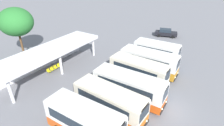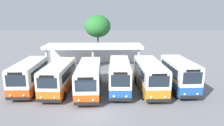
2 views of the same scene
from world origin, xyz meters
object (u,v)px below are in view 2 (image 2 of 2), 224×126
object	(u,v)px
city_bus_middle_cream	(89,77)
waiting_chair_fourth_seat	(98,62)
city_bus_fourth_amber	(120,75)
waiting_chair_second_from_end	(91,62)
waiting_chair_middle_seat	(95,62)
city_bus_nearest_orange	(30,75)
city_bus_fifth_blue	(150,75)
waiting_chair_end_by_column	(87,62)
city_bus_far_end_green	(179,74)
city_bus_second_in_row	(59,76)

from	to	relation	value
city_bus_middle_cream	waiting_chair_fourth_seat	world-z (taller)	city_bus_middle_cream
city_bus_fourth_amber	waiting_chair_second_from_end	xyz separation A→B (m)	(-3.95, 11.29, -1.28)
waiting_chair_second_from_end	waiting_chair_middle_seat	bearing A→B (deg)	-1.29
city_bus_nearest_orange	waiting_chair_middle_seat	world-z (taller)	city_bus_nearest_orange
city_bus_middle_cream	city_bus_fifth_blue	xyz separation A→B (m)	(6.47, 0.36, 0.07)
city_bus_fifth_blue	waiting_chair_end_by_column	size ratio (longest dim) A/B	9.04
waiting_chair_end_by_column	waiting_chair_middle_seat	world-z (taller)	same
city_bus_far_end_green	waiting_chair_second_from_end	xyz separation A→B (m)	(-10.42, 11.19, -1.32)
city_bus_middle_cream	city_bus_far_end_green	distance (m)	9.72
city_bus_nearest_orange	waiting_chair_second_from_end	bearing A→B (deg)	62.24
city_bus_fifth_blue	city_bus_far_end_green	size ratio (longest dim) A/B	1.16
city_bus_fourth_amber	city_bus_second_in_row	bearing A→B (deg)	-179.70
city_bus_second_in_row	city_bus_middle_cream	size ratio (longest dim) A/B	0.93
city_bus_fifth_blue	waiting_chair_second_from_end	distance (m)	13.48
city_bus_far_end_green	waiting_chair_middle_seat	xyz separation A→B (m)	(-9.82, 11.18, -1.32)
city_bus_far_end_green	waiting_chair_end_by_column	distance (m)	15.76
city_bus_middle_cream	city_bus_fourth_amber	size ratio (longest dim) A/B	1.10
city_bus_far_end_green	waiting_chair_middle_seat	bearing A→B (deg)	131.31
city_bus_fourth_amber	waiting_chair_fourth_seat	world-z (taller)	city_bus_fourth_amber
city_bus_middle_cream	city_bus_far_end_green	xyz separation A→B (m)	(9.70, 0.51, 0.14)
city_bus_nearest_orange	city_bus_far_end_green	world-z (taller)	city_bus_far_end_green
waiting_chair_second_from_end	city_bus_far_end_green	bearing A→B (deg)	-47.05
waiting_chair_fourth_seat	city_bus_middle_cream	bearing A→B (deg)	-92.34
waiting_chair_second_from_end	city_bus_nearest_orange	bearing A→B (deg)	-117.76
city_bus_far_end_green	city_bus_middle_cream	bearing A→B (deg)	-176.98
city_bus_middle_cream	waiting_chair_second_from_end	world-z (taller)	city_bus_middle_cream
city_bus_nearest_orange	waiting_chair_second_from_end	distance (m)	12.42
city_bus_nearest_orange	city_bus_fourth_amber	xyz separation A→B (m)	(9.70, -0.36, 0.04)
city_bus_second_in_row	waiting_chair_fourth_seat	size ratio (longest dim) A/B	8.77
city_bus_far_end_green	waiting_chair_fourth_seat	world-z (taller)	city_bus_far_end_green
waiting_chair_second_from_end	waiting_chair_fourth_seat	world-z (taller)	same
waiting_chair_middle_seat	waiting_chair_end_by_column	bearing A→B (deg)	179.22
waiting_chair_fourth_seat	waiting_chair_end_by_column	bearing A→B (deg)	177.82
city_bus_nearest_orange	waiting_chair_end_by_column	bearing A→B (deg)	64.74
city_bus_nearest_orange	waiting_chair_middle_seat	xyz separation A→B (m)	(6.35, 10.92, -1.23)
city_bus_far_end_green	waiting_chair_second_from_end	bearing A→B (deg)	132.95
city_bus_nearest_orange	city_bus_fifth_blue	distance (m)	12.94
city_bus_middle_cream	city_bus_fourth_amber	xyz separation A→B (m)	(3.23, 0.41, 0.10)
city_bus_fifth_blue	city_bus_second_in_row	bearing A→B (deg)	179.93
city_bus_nearest_orange	city_bus_fourth_amber	bearing A→B (deg)	-2.14
city_bus_fourth_amber	city_bus_fifth_blue	xyz separation A→B (m)	(3.23, -0.05, -0.03)
city_bus_fourth_amber	waiting_chair_middle_seat	world-z (taller)	city_bus_fourth_amber
city_bus_second_in_row	city_bus_middle_cream	world-z (taller)	city_bus_middle_cream
city_bus_second_in_row	city_bus_far_end_green	xyz separation A→B (m)	(12.94, 0.14, 0.15)
city_bus_nearest_orange	waiting_chair_end_by_column	distance (m)	12.15
city_bus_nearest_orange	waiting_chair_fourth_seat	distance (m)	12.95
city_bus_nearest_orange	city_bus_second_in_row	size ratio (longest dim) A/B	0.94
city_bus_second_in_row	waiting_chair_end_by_column	bearing A→B (deg)	80.35
waiting_chair_middle_seat	city_bus_nearest_orange	bearing A→B (deg)	-120.18
city_bus_fifth_blue	waiting_chair_end_by_column	xyz separation A→B (m)	(-7.78, 11.34, -1.25)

